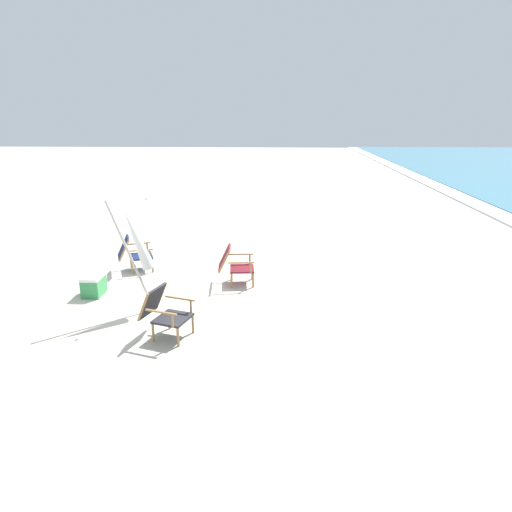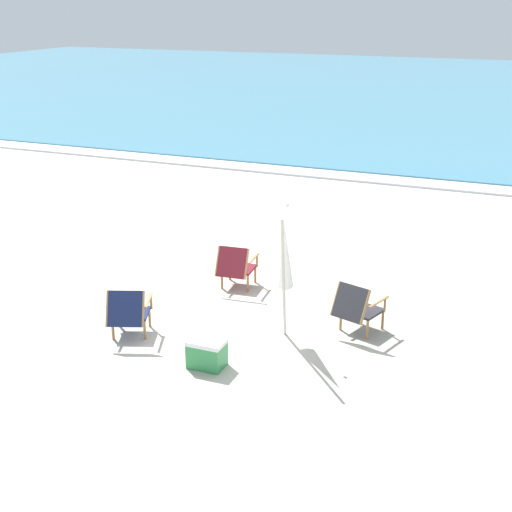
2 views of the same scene
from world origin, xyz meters
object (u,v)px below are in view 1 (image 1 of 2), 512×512
Objects in this scene: beach_chair_far_center at (164,310)px; umbrella_furled_white at (136,239)px; beach_chair_mid_center at (234,264)px; beach_chair_front_left at (133,252)px; cooler_box at (94,285)px.

umbrella_furled_white reaches higher than beach_chair_far_center.
beach_chair_far_center is at bearing -20.61° from beach_chair_mid_center.
beach_chair_front_left is (-3.04, -1.41, -0.00)m from beach_chair_far_center.
umbrella_furled_white reaches higher than cooler_box.
beach_chair_front_left is 0.44× the size of umbrella_furled_white.
umbrella_furled_white is (1.43, -1.52, 0.90)m from beach_chair_mid_center.
beach_chair_mid_center is 0.93× the size of beach_chair_far_center.
beach_chair_front_left is 2.43m from umbrella_furled_white.
beach_chair_mid_center is 0.39× the size of umbrella_furled_white.
beach_chair_far_center is (2.34, -0.88, 0.00)m from beach_chair_mid_center.
beach_chair_far_center reaches higher than beach_chair_mid_center.
beach_chair_front_left is at bearing 166.35° from cooler_box.
beach_chair_mid_center is at bearing 105.59° from cooler_box.
beach_chair_mid_center is at bearing 133.26° from umbrella_furled_white.
umbrella_furled_white is 4.15× the size of cooler_box.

